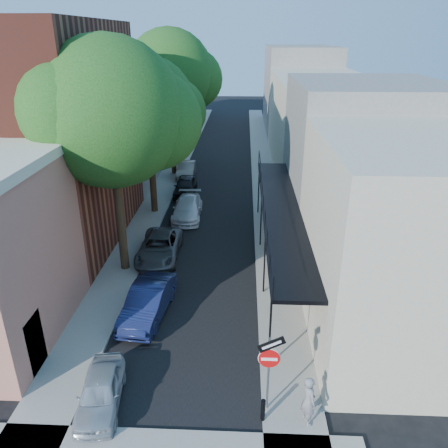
# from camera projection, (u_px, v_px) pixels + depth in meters

# --- Properties ---
(ground) EXTENTS (160.00, 160.00, 0.00)m
(ground) POSITION_uv_depth(u_px,v_px,m) (166.00, 432.00, 13.47)
(ground) COLOR black
(ground) RESTS_ON ground
(road_surface) EXTENTS (6.00, 64.00, 0.01)m
(road_surface) POSITION_uv_depth(u_px,v_px,m) (219.00, 165.00, 40.94)
(road_surface) COLOR black
(road_surface) RESTS_ON ground
(sidewalk_left) EXTENTS (2.00, 64.00, 0.12)m
(sidewalk_left) POSITION_uv_depth(u_px,v_px,m) (177.00, 164.00, 41.09)
(sidewalk_left) COLOR gray
(sidewalk_left) RESTS_ON ground
(sidewalk_right) EXTENTS (2.00, 64.00, 0.12)m
(sidewalk_right) POSITION_uv_depth(u_px,v_px,m) (262.00, 165.00, 40.75)
(sidewalk_right) COLOR gray
(sidewalk_right) RESTS_ON ground
(buildings_left) EXTENTS (10.10, 59.10, 12.00)m
(buildings_left) POSITION_uv_depth(u_px,v_px,m) (113.00, 113.00, 38.23)
(buildings_left) COLOR #B96F5E
(buildings_left) RESTS_ON ground
(buildings_right) EXTENTS (9.80, 55.00, 10.00)m
(buildings_right) POSITION_uv_depth(u_px,v_px,m) (321.00, 119.00, 38.33)
(buildings_right) COLOR beige
(buildings_right) RESTS_ON ground
(sign_post) EXTENTS (0.89, 0.17, 2.99)m
(sign_post) POSITION_uv_depth(u_px,v_px,m) (269.00, 361.00, 13.41)
(sign_post) COLOR #595B60
(sign_post) RESTS_ON ground
(bollard) EXTENTS (0.14, 0.14, 0.80)m
(bollard) POSITION_uv_depth(u_px,v_px,m) (263.00, 410.00, 13.59)
(bollard) COLOR black
(bollard) RESTS_ON sidewalk_right
(oak_near) EXTENTS (7.48, 6.80, 11.42)m
(oak_near) POSITION_uv_depth(u_px,v_px,m) (121.00, 115.00, 19.86)
(oak_near) COLOR #302113
(oak_near) RESTS_ON ground
(oak_mid) EXTENTS (6.60, 6.00, 10.20)m
(oak_mid) POSITION_uv_depth(u_px,v_px,m) (155.00, 107.00, 27.49)
(oak_mid) COLOR #302113
(oak_mid) RESTS_ON ground
(oak_far) EXTENTS (7.70, 7.00, 11.90)m
(oak_far) POSITION_uv_depth(u_px,v_px,m) (176.00, 75.00, 35.29)
(oak_far) COLOR #302113
(oak_far) RESTS_ON ground
(parked_car_a) EXTENTS (1.73, 3.45, 1.13)m
(parked_car_a) POSITION_uv_depth(u_px,v_px,m) (101.00, 391.00, 14.25)
(parked_car_a) COLOR #9FA8B0
(parked_car_a) RESTS_ON ground
(parked_car_b) EXTENTS (1.94, 4.39, 1.40)m
(parked_car_b) POSITION_uv_depth(u_px,v_px,m) (148.00, 302.00, 18.77)
(parked_car_b) COLOR #161E47
(parked_car_b) RESTS_ON ground
(parked_car_c) EXTENTS (2.19, 4.64, 1.28)m
(parked_car_c) POSITION_uv_depth(u_px,v_px,m) (160.00, 247.00, 23.71)
(parked_car_c) COLOR #4D4F54
(parked_car_c) RESTS_ON ground
(parked_car_d) EXTENTS (1.94, 4.53, 1.30)m
(parked_car_d) POSITION_uv_depth(u_px,v_px,m) (187.00, 208.00, 28.99)
(parked_car_d) COLOR silver
(parked_car_d) RESTS_ON ground
(parked_car_e) EXTENTS (1.66, 4.00, 1.35)m
(parked_car_e) POSITION_uv_depth(u_px,v_px,m) (185.00, 186.00, 33.16)
(parked_car_e) COLOR black
(parked_car_e) RESTS_ON ground
(parked_car_f) EXTENTS (1.52, 4.09, 1.33)m
(parked_car_f) POSITION_uv_depth(u_px,v_px,m) (186.00, 170.00, 37.13)
(parked_car_f) COLOR slate
(parked_car_f) RESTS_ON ground
(pedestrian) EXTENTS (0.62, 0.74, 1.73)m
(pedestrian) POSITION_uv_depth(u_px,v_px,m) (309.00, 400.00, 13.35)
(pedestrian) COLOR slate
(pedestrian) RESTS_ON sidewalk_right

